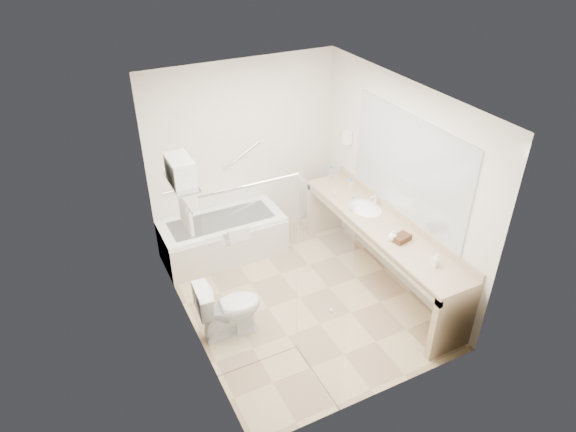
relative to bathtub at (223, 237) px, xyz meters
name	(u,v)px	position (x,y,z in m)	size (l,w,h in m)	color
floor	(299,297)	(0.50, -1.24, -0.28)	(3.20, 3.20, 0.00)	tan
ceiling	(302,98)	(0.50, -1.24, 2.22)	(2.60, 3.20, 0.10)	white
wall_back	(244,153)	(0.50, 0.36, 0.97)	(2.60, 0.10, 2.50)	silver
wall_front	(388,297)	(0.50, -2.84, 0.97)	(2.60, 0.10, 2.50)	silver
wall_left	(184,240)	(-0.80, -1.24, 0.97)	(0.10, 3.20, 2.50)	silver
wall_right	(398,184)	(1.80, -1.24, 0.97)	(0.10, 3.20, 2.50)	silver
bathtub	(223,237)	(0.00, 0.00, 0.00)	(1.60, 0.73, 0.59)	white
grab_bar_short	(178,190)	(-0.45, 0.32, 0.67)	(0.03, 0.03, 0.40)	silver
grab_bar_long	(242,155)	(0.45, 0.32, 0.97)	(0.03, 0.03, 0.60)	silver
shower_enclosure	(286,289)	(-0.13, -2.16, 0.79)	(0.96, 0.91, 2.11)	silver
towel_shelf	(181,178)	(-0.67, -0.89, 1.48)	(0.24, 0.55, 0.81)	silver
vanity_counter	(381,239)	(1.52, -1.39, 0.36)	(0.55, 2.70, 0.95)	tan
sink	(365,210)	(1.55, -0.99, 0.54)	(0.40, 0.52, 0.14)	white
faucet	(376,200)	(1.70, -0.99, 0.65)	(0.03, 0.03, 0.14)	silver
mirror	(408,167)	(1.79, -1.39, 1.27)	(0.02, 2.00, 1.20)	#A9AFB5
hairdryer_unit	(347,137)	(1.75, -0.19, 1.17)	(0.08, 0.10, 0.18)	white
toilet	(229,308)	(-0.45, -1.40, 0.07)	(0.40, 0.71, 0.69)	white
amenity_basket	(401,238)	(1.51, -1.76, 0.61)	(0.21, 0.14, 0.07)	#4D2F1B
soap_bottle_a	(435,263)	(1.55, -2.29, 0.61)	(0.07, 0.15, 0.07)	white
soap_bottle_b	(393,236)	(1.43, -1.71, 0.62)	(0.10, 0.13, 0.10)	white
water_bottle_left	(353,204)	(1.38, -0.96, 0.66)	(0.06, 0.06, 0.20)	silver
water_bottle_mid	(350,186)	(1.58, -0.58, 0.67)	(0.07, 0.07, 0.21)	silver
water_bottle_right	(331,173)	(1.55, -0.14, 0.67)	(0.06, 0.06, 0.20)	silver
drinking_glass_near	(333,195)	(1.33, -0.58, 0.62)	(0.07, 0.07, 0.08)	silver
drinking_glass_far	(351,207)	(1.35, -0.97, 0.63)	(0.08, 0.08, 0.10)	silver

